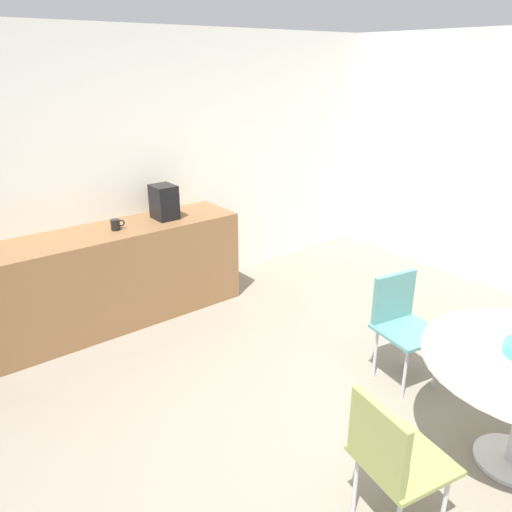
{
  "coord_description": "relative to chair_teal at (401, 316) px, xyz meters",
  "views": [
    {
      "loc": [
        -2.07,
        -1.43,
        2.31
      ],
      "look_at": [
        0.04,
        1.26,
        0.95
      ],
      "focal_mm": 34.82,
      "sensor_mm": 36.0,
      "label": 1
    }
  ],
  "objects": [
    {
      "name": "counter_block",
      "position": [
        -1.36,
        2.17,
        -0.07
      ],
      "size": [
        2.44,
        0.6,
        0.9
      ],
      "primitive_type": "cube",
      "color": "brown",
      "rests_on": "ground_plane"
    },
    {
      "name": "mug_white",
      "position": [
        -1.28,
        2.13,
        0.43
      ],
      "size": [
        0.13,
        0.08,
        0.09
      ],
      "color": "black",
      "rests_on": "counter_block"
    },
    {
      "name": "chair_olive",
      "position": [
        -1.2,
        -0.83,
        0.0
      ],
      "size": [
        0.49,
        0.49,
        0.83
      ],
      "color": "silver",
      "rests_on": "ground_plane"
    },
    {
      "name": "chair_teal",
      "position": [
        0.0,
        0.0,
        0.0
      ],
      "size": [
        0.49,
        0.49,
        0.83
      ],
      "color": "silver",
      "rests_on": "ground_plane"
    },
    {
      "name": "ground_plane",
      "position": [
        -0.81,
        -0.48,
        -0.52
      ],
      "size": [
        6.0,
        6.0,
        0.0
      ],
      "primitive_type": "plane",
      "color": "gray"
    },
    {
      "name": "wall_back",
      "position": [
        -0.81,
        2.52,
        0.78
      ],
      "size": [
        6.0,
        0.1,
        2.6
      ],
      "primitive_type": "cube",
      "color": "white",
      "rests_on": "ground_plane"
    },
    {
      "name": "coffee_maker",
      "position": [
        -0.77,
        2.17,
        0.54
      ],
      "size": [
        0.2,
        0.24,
        0.32
      ],
      "primitive_type": "cube",
      "color": "black",
      "rests_on": "counter_block"
    }
  ]
}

